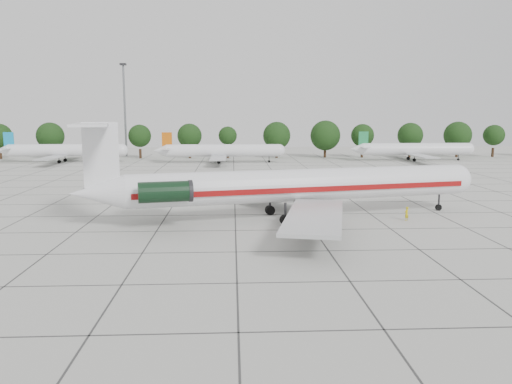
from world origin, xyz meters
TOP-DOWN VIEW (x-y plane):
  - ground at (0.00, 0.00)m, footprint 260.00×260.00m
  - apron_joints at (0.00, 15.00)m, footprint 170.00×170.00m
  - main_airliner at (5.38, 5.24)m, footprint 46.13×35.81m
  - ground_crew at (19.04, 3.99)m, footprint 0.68×0.64m
  - bg_airliner_b at (-41.12, 74.22)m, footprint 28.24×27.20m
  - bg_airliner_c at (-2.74, 71.62)m, footprint 28.24×27.20m
  - bg_airliner_d at (45.89, 74.72)m, footprint 28.24×27.20m
  - tree_line at (-11.68, 85.00)m, footprint 249.86×8.44m
  - floodlight_mast at (-30.00, 92.00)m, footprint 1.60×1.60m

SIDE VIEW (x-z plane):
  - ground at x=0.00m, z-range 0.00..0.00m
  - apron_joints at x=0.00m, z-range 0.00..0.02m
  - ground_crew at x=19.04m, z-range 0.00..1.55m
  - bg_airliner_b at x=-41.12m, z-range -0.79..6.61m
  - bg_airliner_c at x=-2.74m, z-range -0.79..6.61m
  - bg_airliner_d at x=45.89m, z-range -0.79..6.61m
  - main_airliner at x=5.38m, z-range -1.60..9.33m
  - tree_line at x=-11.68m, z-range 0.87..11.09m
  - floodlight_mast at x=-30.00m, z-range 1.56..27.01m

